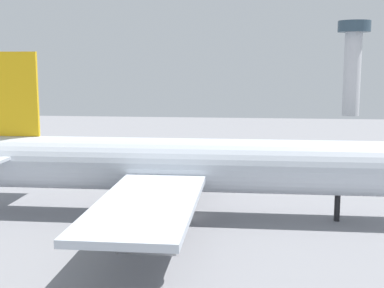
# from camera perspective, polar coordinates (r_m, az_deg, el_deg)

# --- Properties ---
(ground_plane) EXTENTS (247.18, 247.18, 0.00)m
(ground_plane) POSITION_cam_1_polar(r_m,az_deg,el_deg) (66.65, -0.00, -7.89)
(ground_plane) COLOR gray
(cargo_airplane) EXTENTS (61.80, 54.39, 20.55)m
(cargo_airplane) POSITION_cam_1_polar(r_m,az_deg,el_deg) (65.11, -0.10, -2.40)
(cargo_airplane) COLOR silver
(cargo_airplane) RESTS_ON ground_plane
(pushback_tractor) EXTENTS (2.78, 3.78, 2.11)m
(pushback_tractor) POSITION_cam_1_polar(r_m,az_deg,el_deg) (96.01, 19.15, -2.58)
(pushback_tractor) COLOR silver
(pushback_tractor) RESTS_ON ground_plane
(control_tower) EXTENTS (11.75, 11.75, 34.63)m
(control_tower) POSITION_cam_1_polar(r_m,az_deg,el_deg) (203.71, 17.09, 8.83)
(control_tower) COLOR silver
(control_tower) RESTS_ON ground_plane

